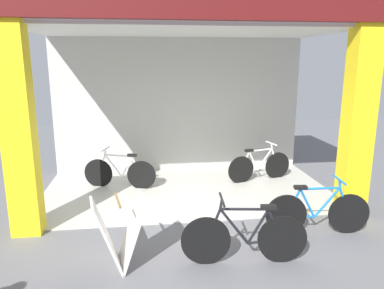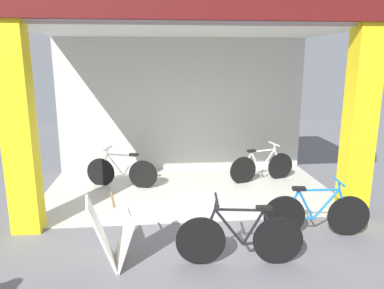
{
  "view_description": "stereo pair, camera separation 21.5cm",
  "coord_description": "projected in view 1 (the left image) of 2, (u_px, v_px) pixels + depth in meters",
  "views": [
    {
      "loc": [
        -0.85,
        -5.59,
        2.65
      ],
      "look_at": [
        0.0,
        0.76,
        1.15
      ],
      "focal_mm": 34.47,
      "sensor_mm": 36.0,
      "label": 1
    },
    {
      "loc": [
        -0.63,
        -5.61,
        2.65
      ],
      "look_at": [
        0.0,
        0.76,
        1.15
      ],
      "focal_mm": 34.47,
      "sensor_mm": 36.0,
      "label": 2
    }
  ],
  "objects": [
    {
      "name": "bicycle_parked_1",
      "position": [
        317.0,
        212.0,
        5.65
      ],
      "size": [
        1.6,
        0.44,
        0.88
      ],
      "color": "black",
      "rests_on": "ground"
    },
    {
      "name": "bicycle_inside_1",
      "position": [
        120.0,
        173.0,
        7.65
      ],
      "size": [
        1.49,
        0.51,
        0.84
      ],
      "color": "black",
      "rests_on": "ground"
    },
    {
      "name": "bicycle_parked_0",
      "position": [
        245.0,
        237.0,
        4.82
      ],
      "size": [
        1.66,
        0.46,
        0.92
      ],
      "color": "black",
      "rests_on": "ground"
    },
    {
      "name": "sandwich_board_sign",
      "position": [
        119.0,
        234.0,
        4.69
      ],
      "size": [
        0.74,
        0.61,
        0.95
      ],
      "color": "silver",
      "rests_on": "ground"
    },
    {
      "name": "shop_facade",
      "position": [
        186.0,
        86.0,
        7.15
      ],
      "size": [
        5.97,
        3.37,
        3.97
      ],
      "color": "beige",
      "rests_on": "ground"
    },
    {
      "name": "bicycle_inside_0",
      "position": [
        259.0,
        166.0,
        8.12
      ],
      "size": [
        1.5,
        0.48,
        0.84
      ],
      "color": "black",
      "rests_on": "ground"
    },
    {
      "name": "ground_plane",
      "position": [
        198.0,
        222.0,
        6.11
      ],
      "size": [
        19.55,
        19.55,
        0.0
      ],
      "primitive_type": "plane",
      "color": "slate",
      "rests_on": "ground"
    }
  ]
}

